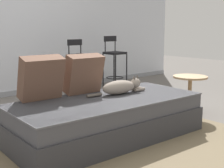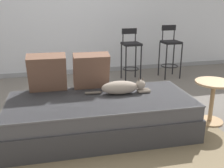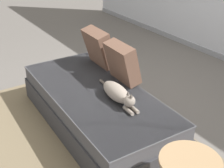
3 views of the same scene
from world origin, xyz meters
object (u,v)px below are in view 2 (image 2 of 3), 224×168
(throw_pillow_corner, at_px, (47,73))
(cat, at_px, (122,87))
(side_table, at_px, (213,96))
(couch, at_px, (101,116))
(bar_stool_by_doorway, at_px, (170,49))
(throw_pillow_middle, at_px, (91,71))
(bar_stool_near_window, at_px, (131,51))

(throw_pillow_corner, distance_m, cat, 0.87)
(cat, relative_size, side_table, 1.42)
(cat, distance_m, side_table, 1.11)
(cat, bearing_deg, side_table, -7.23)
(throw_pillow_corner, relative_size, side_table, 0.86)
(couch, xyz_separation_m, bar_stool_by_doorway, (1.76, 1.90, 0.33))
(throw_pillow_middle, height_order, side_table, throw_pillow_middle)
(couch, xyz_separation_m, side_table, (1.36, -0.05, 0.13))
(throw_pillow_corner, xyz_separation_m, side_table, (1.90, -0.43, -0.31))
(cat, height_order, bar_stool_by_doorway, bar_stool_by_doorway)
(couch, relative_size, bar_stool_near_window, 2.18)
(throw_pillow_corner, bearing_deg, cat, -19.52)
(bar_stool_near_window, xyz_separation_m, bar_stool_by_doorway, (0.79, -0.00, -0.00))
(throw_pillow_corner, bearing_deg, side_table, -12.63)
(cat, bearing_deg, couch, -161.98)
(couch, distance_m, cat, 0.40)
(couch, distance_m, bar_stool_by_doorway, 2.61)
(cat, xyz_separation_m, bar_stool_by_doorway, (1.49, 1.81, 0.05))
(couch, relative_size, throw_pillow_middle, 4.67)
(throw_pillow_corner, bearing_deg, bar_stool_near_window, 45.24)
(couch, height_order, cat, cat)
(bar_stool_near_window, bearing_deg, bar_stool_by_doorway, -0.00)
(throw_pillow_corner, bearing_deg, couch, -34.73)
(throw_pillow_corner, distance_m, side_table, 1.97)
(side_table, bearing_deg, couch, 177.87)
(throw_pillow_middle, bearing_deg, couch, -84.04)
(couch, xyz_separation_m, throw_pillow_middle, (-0.04, 0.36, 0.43))
(cat, distance_m, bar_stool_by_doorway, 2.35)
(couch, relative_size, throw_pillow_corner, 4.53)
(couch, height_order, side_table, side_table)
(couch, height_order, throw_pillow_middle, throw_pillow_middle)
(throw_pillow_corner, height_order, side_table, throw_pillow_corner)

